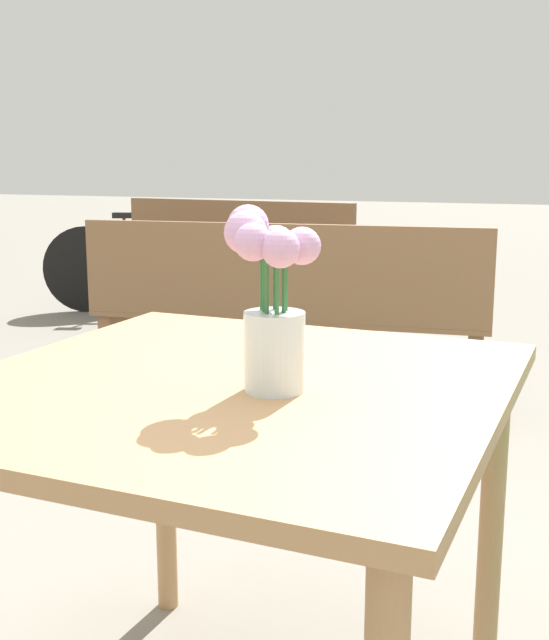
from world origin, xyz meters
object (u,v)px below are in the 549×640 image
at_px(table_front, 232,433).
at_px(flower_vase, 271,301).
at_px(bench_near, 284,312).
at_px(bicycle, 149,267).
at_px(bench_middle, 231,263).

distance_m(table_front, flower_vase, 0.26).
height_order(bench_near, bicycle, bench_near).
bearing_deg(flower_vase, table_front, 157.39).
distance_m(table_front, bench_near, 2.05).
relative_size(table_front, bicycle, 0.66).
height_order(bench_middle, bicycle, bench_middle).
bearing_deg(bench_middle, bench_near, -57.86).
relative_size(bench_near, bicycle, 1.20).
xyz_separation_m(bench_near, bicycle, (-1.80, 1.94, -0.13)).
relative_size(table_front, flower_vase, 3.28).
height_order(flower_vase, bench_middle, flower_vase).
bearing_deg(table_front, bench_near, 108.46).
xyz_separation_m(flower_vase, bicycle, (-2.54, 3.91, -0.55)).
bearing_deg(table_front, flower_vase, -22.61).
bearing_deg(flower_vase, bicycle, 122.96).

